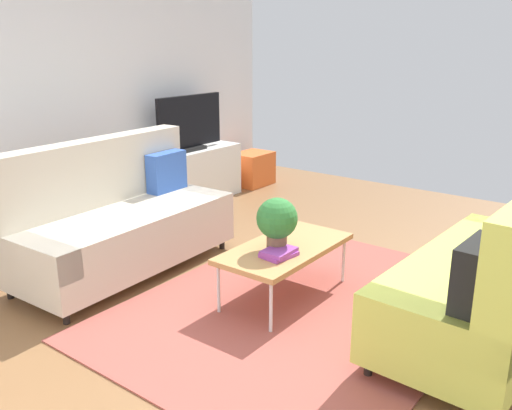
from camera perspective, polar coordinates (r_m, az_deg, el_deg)
ground_plane at (r=4.09m, az=2.80°, el=-10.76°), size 7.68×7.68×0.00m
wall_far at (r=5.71m, az=-21.31°, el=11.28°), size 6.40×0.12×2.90m
area_rug at (r=4.13m, az=4.90°, el=-10.43°), size 2.90×2.20×0.01m
couch_beige at (r=4.74m, az=-14.02°, el=-1.51°), size 1.93×0.91×1.10m
couch_green at (r=3.82m, az=23.67°, el=-7.06°), size 1.93×0.92×1.10m
coffee_table at (r=4.11m, az=3.06°, el=-4.62°), size 1.10×0.56×0.42m
tv_console at (r=6.63m, az=-6.85°, el=3.01°), size 1.40×0.44×0.64m
tv at (r=6.49m, az=-6.92°, el=8.41°), size 1.00×0.20×0.64m
storage_trunk at (r=7.40m, az=-0.34°, el=3.80°), size 0.52×0.40×0.44m
potted_plant at (r=3.93m, az=2.20°, el=-1.64°), size 0.30×0.30×0.40m
table_book_0 at (r=3.90m, az=2.40°, el=-5.17°), size 0.26×0.21×0.03m
table_book_1 at (r=3.89m, az=2.41°, el=-4.80°), size 0.24×0.18×0.03m
vase_0 at (r=6.19m, az=-11.04°, el=5.54°), size 0.13×0.13×0.14m
bottle_0 at (r=6.24m, az=-9.20°, el=6.13°), size 0.06×0.06×0.23m
bottle_1 at (r=6.32m, az=-8.45°, el=6.29°), size 0.05×0.05×0.23m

